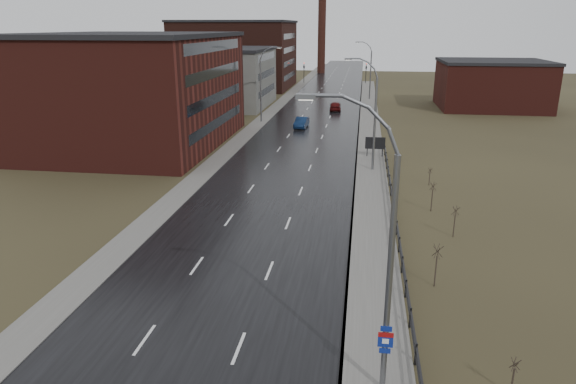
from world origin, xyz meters
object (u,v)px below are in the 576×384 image
(streetlight_main, at_px, (382,257))
(car_far, at_px, (335,106))
(car_near, at_px, (302,123))
(billboard, at_px, (375,144))

(streetlight_main, bearing_deg, car_far, 94.48)
(car_near, height_order, car_far, car_far)
(car_far, bearing_deg, billboard, 97.92)
(car_near, distance_m, car_far, 17.09)
(billboard, bearing_deg, car_near, 121.99)
(billboard, bearing_deg, car_far, 100.80)
(billboard, xyz_separation_m, car_far, (-6.32, 33.14, -0.82))
(billboard, height_order, car_near, billboard)
(streetlight_main, xyz_separation_m, car_near, (-9.70, 56.09, -5.29))
(billboard, height_order, car_far, billboard)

